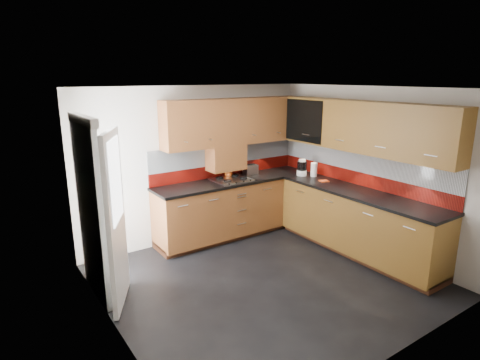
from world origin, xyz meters
TOP-DOWN VIEW (x-y plane):
  - room at (0.00, 0.00)m, footprint 4.00×3.80m
  - base_cabinets at (1.07, 0.72)m, footprint 2.70×3.20m
  - countertop at (1.05, 0.70)m, footprint 2.72×3.22m
  - backsplash at (1.28, 0.93)m, footprint 2.70×3.20m
  - upper_cabinets at (1.23, 0.78)m, footprint 2.50×3.20m
  - extractor_hood at (0.45, 1.64)m, footprint 0.60×0.33m
  - glass_cabinet at (1.71, 1.07)m, footprint 0.32×0.80m
  - back_door at (-1.78, 0.75)m, footprint 0.42×1.19m
  - gas_hob at (0.45, 1.47)m, footprint 0.57×0.50m
  - utensil_pot at (0.52, 1.68)m, footprint 0.13×0.13m
  - toaster at (0.93, 1.63)m, footprint 0.23×0.15m
  - food_processor at (1.58, 1.08)m, footprint 0.16×0.16m
  - paper_towel at (1.70, 0.92)m, footprint 0.14×0.14m
  - orange_cloth at (1.60, 0.60)m, footprint 0.16×0.15m

SIDE VIEW (x-z plane):
  - base_cabinets at x=1.07m, z-range -0.04..0.91m
  - countertop at x=1.05m, z-range 0.90..0.94m
  - orange_cloth at x=1.60m, z-range 0.94..0.95m
  - gas_hob at x=0.45m, z-range 0.93..0.98m
  - toaster at x=0.93m, z-range 0.94..1.11m
  - back_door at x=-1.78m, z-range 0.01..2.05m
  - utensil_pot at x=0.52m, z-range 0.81..1.26m
  - paper_towel at x=1.70m, z-range 0.94..1.16m
  - food_processor at x=1.58m, z-range 0.93..1.20m
  - backsplash at x=1.28m, z-range 0.94..1.48m
  - extractor_hood at x=0.45m, z-range 1.08..1.48m
  - room at x=0.00m, z-range 0.18..2.82m
  - upper_cabinets at x=1.23m, z-range 1.48..2.20m
  - glass_cabinet at x=1.71m, z-range 1.54..2.20m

